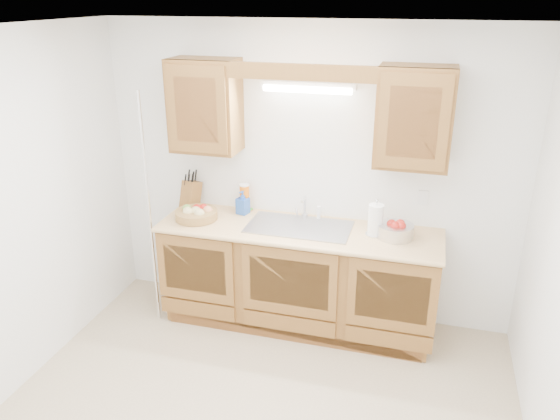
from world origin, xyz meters
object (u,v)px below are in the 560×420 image
(fruit_basket, at_px, (196,213))
(knife_block, at_px, (191,194))
(paper_towel, at_px, (376,220))
(apple_bowl, at_px, (396,230))

(fruit_basket, height_order, knife_block, knife_block)
(fruit_basket, distance_m, paper_towel, 1.49)
(apple_bowl, bearing_deg, fruit_basket, -177.52)
(knife_block, bearing_deg, apple_bowl, 11.43)
(fruit_basket, bearing_deg, apple_bowl, 2.48)
(paper_towel, xyz_separation_m, apple_bowl, (0.16, -0.00, -0.06))
(fruit_basket, xyz_separation_m, paper_towel, (1.49, 0.08, 0.08))
(knife_block, distance_m, paper_towel, 1.65)
(fruit_basket, relative_size, apple_bowl, 1.58)
(paper_towel, bearing_deg, knife_block, 174.49)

